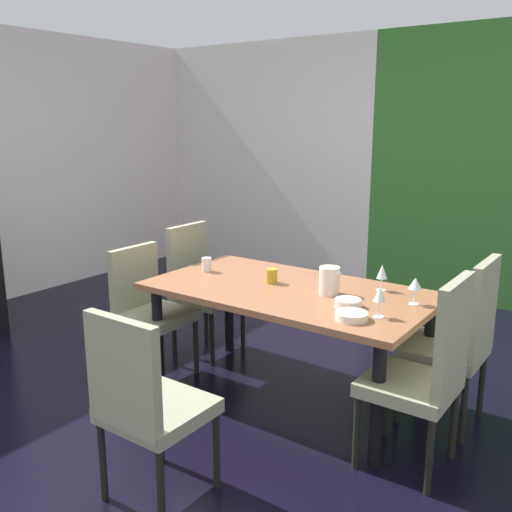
{
  "coord_description": "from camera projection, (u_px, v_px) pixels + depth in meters",
  "views": [
    {
      "loc": [
        2.47,
        -2.73,
        1.77
      ],
      "look_at": [
        0.26,
        0.37,
        0.85
      ],
      "focal_mm": 40.0,
      "sensor_mm": 36.0,
      "label": 1
    }
  ],
  "objects": [
    {
      "name": "wine_glass_near_shelf",
      "position": [
        415.0,
        284.0,
        3.23
      ],
      "size": [
        0.08,
        0.08,
        0.16
      ],
      "color": "silver",
      "rests_on": "dining_table"
    },
    {
      "name": "serving_bowl_near_window",
      "position": [
        352.0,
        316.0,
        3.01
      ],
      "size": [
        0.17,
        0.17,
        0.04
      ],
      "primitive_type": "cylinder",
      "color": "beige",
      "rests_on": "dining_table"
    },
    {
      "name": "serving_bowl_right",
      "position": [
        348.0,
        303.0,
        3.21
      ],
      "size": [
        0.15,
        0.15,
        0.05
      ],
      "primitive_type": "cylinder",
      "color": "silver",
      "rests_on": "dining_table"
    },
    {
      "name": "chair_head_near",
      "position": [
        145.0,
        400.0,
        2.58
      ],
      "size": [
        0.44,
        0.44,
        0.95
      ],
      "color": "gray",
      "rests_on": "ground_plane"
    },
    {
      "name": "chair_left_near",
      "position": [
        148.0,
        305.0,
        3.96
      ],
      "size": [
        0.45,
        0.44,
        0.91
      ],
      "rotation": [
        0.0,
        0.0,
        -1.57
      ],
      "color": "gray",
      "rests_on": "ground_plane"
    },
    {
      "name": "cup_east",
      "position": [
        207.0,
        265.0,
        3.96
      ],
      "size": [
        0.07,
        0.07,
        0.1
      ],
      "primitive_type": "cylinder",
      "color": "silver",
      "rests_on": "dining_table"
    },
    {
      "name": "chair_right_near",
      "position": [
        427.0,
        369.0,
        2.83
      ],
      "size": [
        0.44,
        0.44,
        1.03
      ],
      "rotation": [
        0.0,
        0.0,
        1.57
      ],
      "color": "gray",
      "rests_on": "ground_plane"
    },
    {
      "name": "back_panel_interior",
      "position": [
        263.0,
        158.0,
        6.76
      ],
      "size": [
        2.83,
        0.1,
        2.63
      ],
      "primitive_type": "cube",
      "color": "silver",
      "rests_on": "ground_plane"
    },
    {
      "name": "dining_table",
      "position": [
        289.0,
        301.0,
        3.59
      ],
      "size": [
        1.77,
        0.97,
        0.73
      ],
      "color": "#925B3C",
      "rests_on": "ground_plane"
    },
    {
      "name": "chair_left_far",
      "position": [
        200.0,
        283.0,
        4.4
      ],
      "size": [
        0.45,
        0.44,
        0.98
      ],
      "rotation": [
        0.0,
        0.0,
        -1.57
      ],
      "color": "gray",
      "rests_on": "ground_plane"
    },
    {
      "name": "cup_center",
      "position": [
        272.0,
        276.0,
        3.68
      ],
      "size": [
        0.08,
        0.08,
        0.09
      ],
      "primitive_type": "cylinder",
      "color": "gold",
      "rests_on": "dining_table"
    },
    {
      "name": "wine_glass_north",
      "position": [
        380.0,
        295.0,
        3.02
      ],
      "size": [
        0.07,
        0.07,
        0.17
      ],
      "color": "silver",
      "rests_on": "dining_table"
    },
    {
      "name": "wine_glass_south",
      "position": [
        382.0,
        272.0,
        3.5
      ],
      "size": [
        0.07,
        0.07,
        0.17
      ],
      "color": "silver",
      "rests_on": "dining_table"
    },
    {
      "name": "chair_right_far",
      "position": [
        460.0,
        337.0,
        3.28
      ],
      "size": [
        0.44,
        0.44,
        1.01
      ],
      "rotation": [
        0.0,
        0.0,
        1.57
      ],
      "color": "gray",
      "rests_on": "ground_plane"
    },
    {
      "name": "pitcher_west",
      "position": [
        330.0,
        280.0,
        3.43
      ],
      "size": [
        0.14,
        0.13,
        0.17
      ],
      "color": "silver",
      "rests_on": "dining_table"
    },
    {
      "name": "ground_plane",
      "position": [
        195.0,
        381.0,
        3.97
      ],
      "size": [
        5.69,
        5.87,
        0.02
      ],
      "primitive_type": "cube",
      "color": "black"
    }
  ]
}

